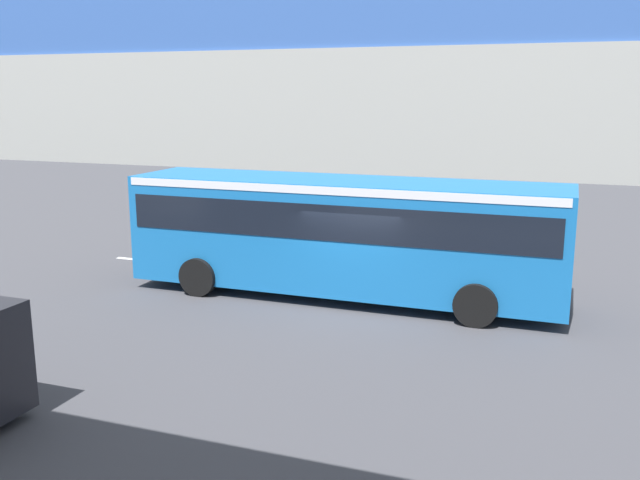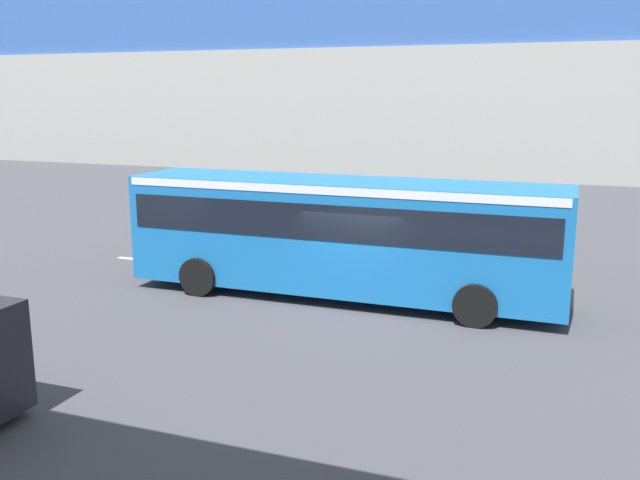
% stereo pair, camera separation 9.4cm
% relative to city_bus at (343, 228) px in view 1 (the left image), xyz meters
% --- Properties ---
extents(ground, '(80.00, 80.00, 0.00)m').
position_rel_city_bus_xyz_m(ground, '(-0.59, 0.76, -1.88)').
color(ground, '#424247').
extents(city_bus, '(11.54, 2.85, 3.15)m').
position_rel_city_bus_xyz_m(city_bus, '(0.00, 0.00, 0.00)').
color(city_bus, '#196BB7').
rests_on(city_bus, ground).
extents(pedestrian, '(0.38, 0.38, 1.79)m').
position_rel_city_bus_xyz_m(pedestrian, '(0.13, -2.58, -1.00)').
color(pedestrian, '#2D2D38').
rests_on(pedestrian, ground).
extents(traffic_sign, '(0.08, 0.60, 2.80)m').
position_rel_city_bus_xyz_m(traffic_sign, '(-4.17, -3.17, 0.01)').
color(traffic_sign, slate).
rests_on(traffic_sign, ground).
extents(lane_dash_left, '(2.00, 0.20, 0.01)m').
position_rel_city_bus_xyz_m(lane_dash_left, '(-4.59, -1.62, -1.88)').
color(lane_dash_left, silver).
rests_on(lane_dash_left, ground).
extents(lane_dash_centre, '(2.00, 0.20, 0.01)m').
position_rel_city_bus_xyz_m(lane_dash_centre, '(-0.59, -1.62, -1.88)').
color(lane_dash_centre, silver).
rests_on(lane_dash_centre, ground).
extents(lane_dash_right, '(2.00, 0.20, 0.01)m').
position_rel_city_bus_xyz_m(lane_dash_right, '(3.41, -1.62, -1.88)').
color(lane_dash_right, silver).
rests_on(lane_dash_right, ground).
extents(lane_dash_rightmost, '(2.00, 0.20, 0.01)m').
position_rel_city_bus_xyz_m(lane_dash_rightmost, '(7.41, -1.62, -1.88)').
color(lane_dash_rightmost, silver).
rests_on(lane_dash_rightmost, ground).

